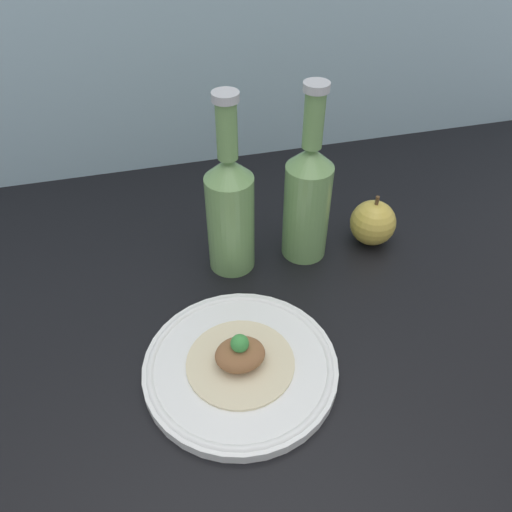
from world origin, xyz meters
TOP-DOWN VIEW (x-y plane):
  - ground_plane at (0.00, 0.00)cm, footprint 180.00×110.00cm
  - plate at (-9.18, -4.78)cm, footprint 26.70×26.70cm
  - plated_food at (-9.18, -4.78)cm, footprint 14.82×14.82cm
  - cider_bottle_left at (-5.47, 17.21)cm, footprint 7.65×7.65cm
  - cider_bottle_right at (7.35, 17.21)cm, footprint 7.65×7.65cm
  - apple at (19.90, 16.88)cm, footprint 8.03×8.03cm

SIDE VIEW (x-z plane):
  - ground_plane at x=0.00cm, z-range -4.00..0.00cm
  - plate at x=-9.18cm, z-range 0.06..1.96cm
  - plated_food at x=-9.18cm, z-range 0.26..5.80cm
  - apple at x=19.90cm, z-range -0.76..8.80cm
  - cider_bottle_left at x=-5.47cm, z-range -3.75..26.61cm
  - cider_bottle_right at x=7.35cm, z-range -3.75..26.61cm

